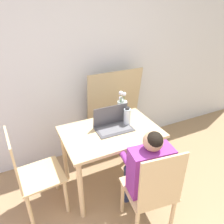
{
  "coord_description": "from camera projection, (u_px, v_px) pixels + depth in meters",
  "views": [
    {
      "loc": [
        -0.5,
        -0.21,
        1.93
      ],
      "look_at": [
        0.34,
        1.53,
        0.89
      ],
      "focal_mm": 35.0,
      "sensor_mm": 36.0,
      "label": 1
    }
  ],
  "objects": [
    {
      "name": "wall_back",
      "position": [
        58.0,
        64.0,
        2.45
      ],
      "size": [
        6.4,
        0.05,
        2.5
      ],
      "color": "silver",
      "rests_on": "ground_plane"
    },
    {
      "name": "dining_table",
      "position": [
        111.0,
        140.0,
        2.27
      ],
      "size": [
        0.98,
        0.65,
        0.71
      ],
      "color": "#D6B784",
      "rests_on": "ground_plane"
    },
    {
      "name": "chair_occupied",
      "position": [
        152.0,
        192.0,
        1.83
      ],
      "size": [
        0.45,
        0.45,
        0.93
      ],
      "rotation": [
        0.0,
        0.0,
        3.01
      ],
      "color": "#D6B784",
      "rests_on": "ground_plane"
    },
    {
      "name": "chair_spare",
      "position": [
        32.0,
        174.0,
        2.01
      ],
      "size": [
        0.43,
        0.43,
        0.93
      ],
      "rotation": [
        0.0,
        0.0,
        1.64
      ],
      "color": "#D6B784",
      "rests_on": "ground_plane"
    },
    {
      "name": "person_seated",
      "position": [
        147.0,
        168.0,
        1.86
      ],
      "size": [
        0.41,
        0.46,
        1.03
      ],
      "rotation": [
        0.0,
        0.0,
        3.01
      ],
      "color": "purple",
      "rests_on": "ground_plane"
    },
    {
      "name": "laptop",
      "position": [
        113.0,
        123.0,
        2.24
      ],
      "size": [
        0.38,
        0.24,
        0.23
      ],
      "rotation": [
        0.0,
        0.0,
        -0.02
      ],
      "color": "#4C4C51",
      "rests_on": "dining_table"
    },
    {
      "name": "flower_vase",
      "position": [
        122.0,
        107.0,
        2.42
      ],
      "size": [
        0.11,
        0.11,
        0.32
      ],
      "color": "silver",
      "rests_on": "dining_table"
    },
    {
      "name": "water_bottle",
      "position": [
        127.0,
        116.0,
        2.28
      ],
      "size": [
        0.07,
        0.07,
        0.2
      ],
      "color": "silver",
      "rests_on": "dining_table"
    },
    {
      "name": "cardboard_panel",
      "position": [
        113.0,
        111.0,
        2.9
      ],
      "size": [
        0.73,
        0.18,
        1.14
      ],
      "color": "tan",
      "rests_on": "ground_plane"
    }
  ]
}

